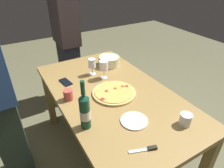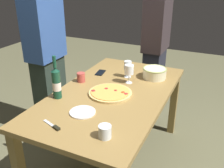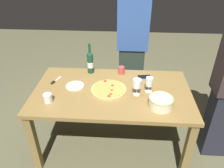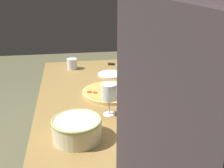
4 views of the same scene
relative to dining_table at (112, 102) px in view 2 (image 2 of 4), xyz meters
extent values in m
plane|color=brown|center=(0.00, 0.00, -0.66)|extent=(8.00, 8.00, 0.00)
cube|color=olive|center=(0.00, 0.00, 0.07)|extent=(1.60, 0.90, 0.04)
cube|color=olive|center=(0.74, -0.40, -0.30)|extent=(0.07, 0.07, 0.71)
cube|color=olive|center=(0.74, 0.40, -0.30)|extent=(0.07, 0.07, 0.71)
cylinder|color=#DAB36A|center=(-0.03, 0.00, 0.10)|extent=(0.36, 0.36, 0.02)
cylinder|color=#F3A44A|center=(-0.03, 0.00, 0.11)|extent=(0.32, 0.32, 0.01)
cylinder|color=#B0282B|center=(0.00, 0.05, 0.12)|extent=(0.03, 0.03, 0.00)
cylinder|color=#A13E1D|center=(-0.01, -0.10, 0.12)|extent=(0.03, 0.03, 0.00)
cylinder|color=#9F2A29|center=(-0.08, 0.13, 0.12)|extent=(0.03, 0.03, 0.00)
cylinder|color=#B3312B|center=(-0.02, -0.14, 0.12)|extent=(0.03, 0.03, 0.00)
cylinder|color=maroon|center=(0.00, -0.03, 0.12)|extent=(0.02, 0.02, 0.00)
cylinder|color=#EEE9BF|center=(0.46, -0.23, 0.14)|extent=(0.22, 0.22, 0.10)
torus|color=#A2B165|center=(0.46, -0.23, 0.19)|extent=(0.23, 0.23, 0.01)
cylinder|color=#14412D|center=(-0.27, 0.36, 0.21)|extent=(0.07, 0.07, 0.23)
cone|color=#14412D|center=(-0.27, 0.36, 0.33)|extent=(0.07, 0.07, 0.03)
cylinder|color=#14412D|center=(-0.27, 0.36, 0.40)|extent=(0.03, 0.03, 0.09)
cylinder|color=silver|center=(-0.27, 0.36, 0.20)|extent=(0.07, 0.07, 0.07)
cylinder|color=white|center=(0.37, 0.01, 0.09)|extent=(0.07, 0.07, 0.00)
cylinder|color=white|center=(0.37, 0.01, 0.13)|extent=(0.01, 0.01, 0.07)
cylinder|color=white|center=(0.37, 0.01, 0.21)|extent=(0.07, 0.07, 0.09)
cylinder|color=white|center=(0.25, -0.06, 0.09)|extent=(0.06, 0.06, 0.00)
cylinder|color=white|center=(0.25, -0.06, 0.14)|extent=(0.01, 0.01, 0.08)
cylinder|color=white|center=(0.25, -0.06, 0.22)|extent=(0.08, 0.08, 0.09)
cylinder|color=maroon|center=(0.25, -0.06, 0.20)|extent=(0.07, 0.07, 0.04)
cylinder|color=#BA483F|center=(0.08, 0.35, 0.14)|extent=(0.07, 0.07, 0.09)
cylinder|color=white|center=(-0.59, -0.23, 0.13)|extent=(0.08, 0.08, 0.08)
cylinder|color=white|center=(-0.39, 0.05, 0.10)|extent=(0.19, 0.19, 0.01)
cube|color=black|center=(0.35, 0.29, 0.10)|extent=(0.15, 0.09, 0.01)
cube|color=silver|center=(-0.61, 0.18, 0.10)|extent=(0.06, 0.13, 0.01)
cube|color=black|center=(-0.64, 0.10, 0.10)|extent=(0.04, 0.06, 0.02)
cube|color=#263229|center=(0.21, 0.83, -0.22)|extent=(0.33, 0.20, 0.87)
cube|color=#2F5095|center=(0.21, 0.83, 0.54)|extent=(0.39, 0.24, 0.65)
cube|color=#232430|center=(1.19, -0.03, -0.25)|extent=(0.36, 0.20, 0.81)
cube|color=#372C30|center=(1.19, -0.03, 0.45)|extent=(0.43, 0.24, 0.60)
camera|label=1|loc=(-1.21, 0.71, 1.03)|focal=31.79mm
camera|label=2|loc=(-1.75, -0.82, 1.05)|focal=40.72mm
camera|label=3|loc=(0.12, -1.85, 1.34)|focal=35.13mm
camera|label=4|loc=(1.56, -0.25, 0.77)|focal=44.57mm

